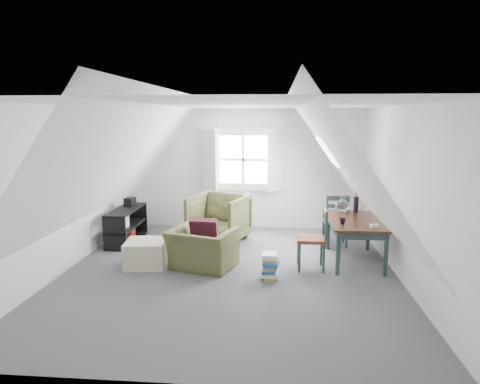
# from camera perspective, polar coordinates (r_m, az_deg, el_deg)

# --- Properties ---
(floor) EXTENTS (5.50, 5.50, 0.00)m
(floor) POSITION_cam_1_polar(r_m,az_deg,el_deg) (6.58, -1.47, -10.72)
(floor) COLOR #49494D
(floor) RESTS_ON ground
(ceiling) EXTENTS (5.50, 5.50, 0.00)m
(ceiling) POSITION_cam_1_polar(r_m,az_deg,el_deg) (6.16, -1.58, 11.59)
(ceiling) COLOR white
(ceiling) RESTS_ON wall_back
(wall_back) EXTENTS (5.00, 0.00, 5.00)m
(wall_back) POSITION_cam_1_polar(r_m,az_deg,el_deg) (8.96, 0.45, 3.09)
(wall_back) COLOR silver
(wall_back) RESTS_ON ground
(wall_front) EXTENTS (5.00, 0.00, 5.00)m
(wall_front) POSITION_cam_1_polar(r_m,az_deg,el_deg) (3.61, -6.47, -7.50)
(wall_front) COLOR silver
(wall_front) RESTS_ON ground
(wall_left) EXTENTS (0.00, 5.50, 5.50)m
(wall_left) POSITION_cam_1_polar(r_m,az_deg,el_deg) (6.99, -22.35, 0.36)
(wall_left) COLOR silver
(wall_left) RESTS_ON ground
(wall_right) EXTENTS (0.00, 5.50, 5.50)m
(wall_right) POSITION_cam_1_polar(r_m,az_deg,el_deg) (6.47, 21.05, -0.28)
(wall_right) COLOR silver
(wall_right) RESTS_ON ground
(slope_left) EXTENTS (3.19, 5.50, 4.48)m
(slope_left) POSITION_cam_1_polar(r_m,az_deg,el_deg) (6.54, -15.22, 4.79)
(slope_left) COLOR white
(slope_left) RESTS_ON wall_left
(slope_right) EXTENTS (3.19, 5.50, 4.48)m
(slope_right) POSITION_cam_1_polar(r_m,az_deg,el_deg) (6.20, 12.88, 4.62)
(slope_right) COLOR white
(slope_right) RESTS_ON wall_right
(dormer_window) EXTENTS (1.71, 0.35, 1.30)m
(dormer_window) POSITION_cam_1_polar(r_m,az_deg,el_deg) (8.86, 0.41, 4.31)
(dormer_window) COLOR white
(dormer_window) RESTS_ON wall_back
(skylight) EXTENTS (0.35, 0.75, 0.47)m
(skylight) POSITION_cam_1_polar(r_m,az_deg,el_deg) (7.49, 11.52, 5.33)
(skylight) COLOR white
(skylight) RESTS_ON slope_right
(armchair_near) EXTENTS (1.17, 1.09, 0.62)m
(armchair_near) POSITION_cam_1_polar(r_m,az_deg,el_deg) (6.83, -4.94, -9.98)
(armchair_near) COLOR #484826
(armchair_near) RESTS_ON floor
(armchair_far) EXTENTS (1.23, 1.25, 0.90)m
(armchair_far) POSITION_cam_1_polar(r_m,az_deg,el_deg) (8.16, -2.80, -6.59)
(armchair_far) COLOR #484826
(armchair_far) RESTS_ON floor
(throw_pillow) EXTENTS (0.45, 0.28, 0.45)m
(throw_pillow) POSITION_cam_1_polar(r_m,az_deg,el_deg) (6.81, -4.79, -5.25)
(throw_pillow) COLOR #3C1020
(throw_pillow) RESTS_ON armchair_near
(ottoman) EXTENTS (0.67, 0.67, 0.41)m
(ottoman) POSITION_cam_1_polar(r_m,az_deg,el_deg) (6.98, -12.44, -7.99)
(ottoman) COLOR #B8A88D
(ottoman) RESTS_ON floor
(dining_table) EXTENTS (0.84, 1.40, 0.70)m
(dining_table) POSITION_cam_1_polar(r_m,az_deg,el_deg) (7.14, 15.11, -4.30)
(dining_table) COLOR #331A0E
(dining_table) RESTS_ON floor
(demijohn) EXTENTS (0.23, 0.23, 0.33)m
(demijohn) POSITION_cam_1_polar(r_m,az_deg,el_deg) (7.50, 13.46, -1.77)
(demijohn) COLOR silver
(demijohn) RESTS_ON dining_table
(vase_twigs) EXTENTS (0.09, 0.10, 0.68)m
(vase_twigs) POSITION_cam_1_polar(r_m,az_deg,el_deg) (7.63, 15.22, -1.51)
(vase_twigs) COLOR black
(vase_twigs) RESTS_ON dining_table
(cup) EXTENTS (0.12, 0.12, 0.09)m
(cup) POSITION_cam_1_polar(r_m,az_deg,el_deg) (6.79, 13.50, -4.15)
(cup) COLOR black
(cup) RESTS_ON dining_table
(paper_box) EXTENTS (0.14, 0.10, 0.04)m
(paper_box) POSITION_cam_1_polar(r_m,az_deg,el_deg) (6.72, 17.50, -4.30)
(paper_box) COLOR white
(paper_box) RESTS_ON dining_table
(dining_chair_far) EXTENTS (0.45, 0.45, 0.97)m
(dining_chair_far) POSITION_cam_1_polar(r_m,az_deg,el_deg) (7.95, 12.65, -3.52)
(dining_chair_far) COLOR #602615
(dining_chair_far) RESTS_ON floor
(dining_chair_near) EXTENTS (0.45, 0.45, 0.95)m
(dining_chair_near) POSITION_cam_1_polar(r_m,az_deg,el_deg) (6.69, 9.79, -6.04)
(dining_chair_near) COLOR #602615
(dining_chair_near) RESTS_ON floor
(media_shelf) EXTENTS (0.41, 1.24, 0.63)m
(media_shelf) POSITION_cam_1_polar(r_m,az_deg,el_deg) (8.31, -14.99, -4.58)
(media_shelf) COLOR black
(media_shelf) RESTS_ON floor
(electronics_box) EXTENTS (0.19, 0.24, 0.18)m
(electronics_box) POSITION_cam_1_polar(r_m,az_deg,el_deg) (8.48, -14.46, -1.32)
(electronics_box) COLOR black
(electronics_box) RESTS_ON media_shelf
(magazine_stack) EXTENTS (0.28, 0.33, 0.37)m
(magazine_stack) POSITION_cam_1_polar(r_m,az_deg,el_deg) (6.32, 4.03, -9.82)
(magazine_stack) COLOR #B29933
(magazine_stack) RESTS_ON floor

